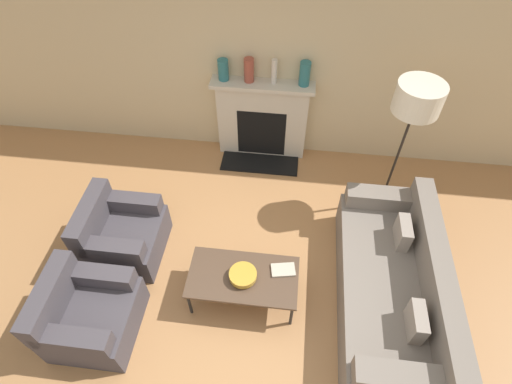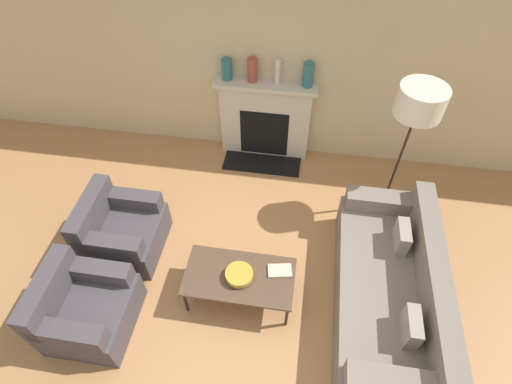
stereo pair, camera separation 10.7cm
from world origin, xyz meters
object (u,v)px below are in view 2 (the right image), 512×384
book (280,271)px  mantel_vase_right (308,75)px  fireplace (265,121)px  armchair_near (85,309)px  coffee_table (239,277)px  floor_lamp (418,109)px  bowl (239,275)px  mantel_vase_left (227,69)px  mantel_vase_center_right (277,72)px  couch (390,290)px  armchair_far (121,231)px  mantel_vase_center_left (252,70)px

book → mantel_vase_right: size_ratio=0.86×
fireplace → armchair_near: size_ratio=1.62×
coffee_table → mantel_vase_right: (0.46, 2.34, 0.94)m
fireplace → floor_lamp: 2.09m
bowl → floor_lamp: (1.60, 1.55, 1.09)m
mantel_vase_left → fireplace: bearing=-1.6°
floor_lamp → mantel_vase_left: bearing=159.5°
coffee_table → mantel_vase_left: size_ratio=4.16×
mantel_vase_left → mantel_vase_center_right: (0.64, 0.00, 0.02)m
mantel_vase_right → book: bearing=-91.4°
couch → armchair_far: 3.02m
armchair_near → mantel_vase_left: mantel_vase_left is taller
couch → bowl: size_ratio=7.72×
couch → floor_lamp: size_ratio=1.21×
couch → floor_lamp: (0.07, 1.41, 1.24)m
couch → armchair_far: size_ratio=2.65×
fireplace → armchair_far: 2.38m
book → armchair_near: bearing=-171.6°
armchair_far → book: 1.90m
couch → mantel_vase_left: size_ratio=8.06×
armchair_near → bowl: 1.57m
book → mantel_vase_center_left: mantel_vase_center_left is taller
mantel_vase_right → mantel_vase_center_left: bearing=180.0°
coffee_table → floor_lamp: (1.61, 1.53, 1.17)m
fireplace → mantel_vase_center_left: 0.78m
armchair_far → mantel_vase_right: bearing=-45.1°
couch → floor_lamp: bearing=177.3°
bowl → armchair_far: bearing=163.2°
armchair_far → mantel_vase_right: (1.92, 1.92, 1.03)m
coffee_table → book: (0.40, 0.12, 0.04)m
armchair_near → bowl: (1.47, 0.52, 0.16)m
bowl → fireplace: bearing=91.5°
mantel_vase_center_left → mantel_vase_center_right: 0.31m
armchair_far → fireplace: bearing=-36.5°
fireplace → coffee_table: 2.34m
floor_lamp → mantel_vase_left: floor_lamp is taller
bowl → mantel_vase_center_right: bearing=88.1°
armchair_near → book: bearing=-70.8°
book → mantel_vase_center_right: bearing=87.5°
couch → mantel_vase_center_left: 3.02m
armchair_near → bowl: armchair_near is taller
couch → mantel_vase_right: (-1.08, 2.22, 1.02)m
armchair_near → fireplace: bearing=-26.2°
fireplace → book: bearing=-78.2°
coffee_table → couch: bearing=4.7°
armchair_near → mantel_vase_center_left: (1.23, 2.88, 1.03)m
floor_lamp → coffee_table: bearing=-136.3°
armchair_far → coffee_table: 1.53m
mantel_vase_center_right → mantel_vase_right: (0.38, 0.00, -0.00)m
book → couch: bearing=-10.2°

